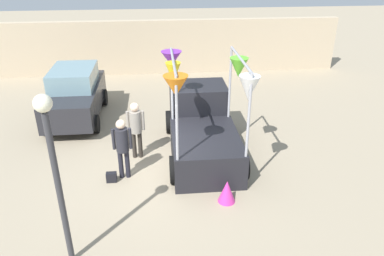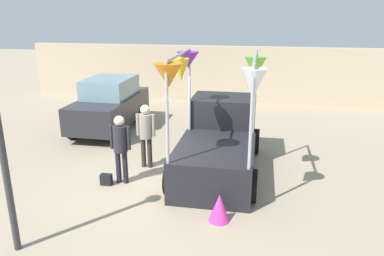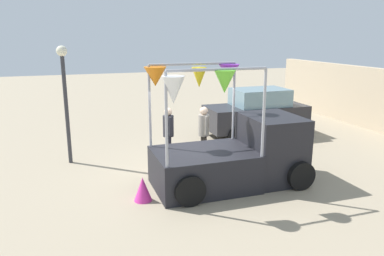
% 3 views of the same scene
% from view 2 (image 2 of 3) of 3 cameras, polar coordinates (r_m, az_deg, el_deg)
% --- Properties ---
extents(ground_plane, '(60.00, 60.00, 0.00)m').
position_cam_2_polar(ground_plane, '(9.73, -4.16, -7.93)').
color(ground_plane, gray).
extents(vendor_truck, '(2.50, 4.19, 3.23)m').
position_cam_2_polar(vendor_truck, '(10.11, 4.17, -1.46)').
color(vendor_truck, black).
rests_on(vendor_truck, ground).
extents(parked_car, '(1.88, 4.00, 1.88)m').
position_cam_2_polar(parked_car, '(13.82, -12.38, 3.58)').
color(parked_car, '#26262B').
rests_on(parked_car, ground).
extents(person_customer, '(0.53, 0.34, 1.75)m').
position_cam_2_polar(person_customer, '(9.35, -10.87, -2.23)').
color(person_customer, black).
rests_on(person_customer, ground).
extents(person_vendor, '(0.53, 0.34, 1.77)m').
position_cam_2_polar(person_vendor, '(10.20, -7.06, -0.29)').
color(person_vendor, '#2D2823').
rests_on(person_vendor, ground).
extents(handbag, '(0.28, 0.16, 0.28)m').
position_cam_2_polar(handbag, '(9.66, -12.94, -7.66)').
color(handbag, black).
rests_on(handbag, ground).
extents(brick_boundary_wall, '(18.00, 0.36, 2.60)m').
position_cam_2_polar(brick_boundary_wall, '(17.94, 3.13, 8.25)').
color(brick_boundary_wall, tan).
rests_on(brick_boundary_wall, ground).
extents(folded_kite_bundle_magenta, '(0.54, 0.54, 0.60)m').
position_cam_2_polar(folded_kite_bundle_magenta, '(7.87, 4.19, -12.03)').
color(folded_kite_bundle_magenta, '#D83399').
rests_on(folded_kite_bundle_magenta, ground).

